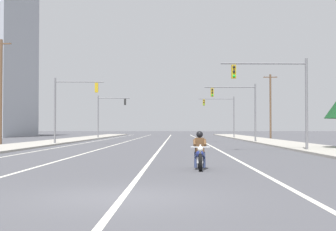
{
  "coord_description": "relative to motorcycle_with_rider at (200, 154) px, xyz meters",
  "views": [
    {
      "loc": [
        1.39,
        -11.11,
        1.6
      ],
      "look_at": [
        0.91,
        15.97,
        2.26
      ],
      "focal_mm": 51.89,
      "sensor_mm": 36.0,
      "label": 1
    }
  ],
  "objects": [
    {
      "name": "traffic_signal_mid_left",
      "position": [
        -10.94,
        51.53,
        3.5
      ],
      "size": [
        4.66,
        0.58,
        6.2
      ],
      "color": "slate",
      "rests_on": "ground"
    },
    {
      "name": "lane_stripe_right",
      "position": [
        2.08,
        37.62,
        -0.58
      ],
      "size": [
        0.16,
        100.0,
        0.01
      ],
      "primitive_type": "cube",
      "color": "beige",
      "rests_on": "ground"
    },
    {
      "name": "lane_stripe_far_left",
      "position": [
        -10.28,
        37.62,
        -0.58
      ],
      "size": [
        0.16,
        100.0,
        0.01
      ],
      "primitive_type": "cube",
      "color": "beige",
      "rests_on": "ground"
    },
    {
      "name": "sidewalk_kerb_right",
      "position": [
        9.28,
        32.62,
        -0.52
      ],
      "size": [
        4.4,
        110.0,
        0.14
      ],
      "primitive_type": "cube",
      "color": "#9E998E",
      "rests_on": "ground"
    },
    {
      "name": "traffic_signal_far_right",
      "position": [
        6.09,
        53.64,
        3.54
      ],
      "size": [
        5.35,
        0.59,
        6.2
      ],
      "color": "slate",
      "rests_on": "ground"
    },
    {
      "name": "traffic_signal_mid_right",
      "position": [
        5.85,
        32.78,
        3.55
      ],
      "size": [
        5.45,
        0.44,
        6.2
      ],
      "color": "slate",
      "rests_on": "ground"
    },
    {
      "name": "traffic_signal_near_left",
      "position": [
        -10.87,
        26.31,
        3.49
      ],
      "size": [
        4.59,
        0.53,
        6.2
      ],
      "color": "slate",
      "rests_on": "ground"
    },
    {
      "name": "ground_plane",
      "position": [
        -2.27,
        -7.38,
        -0.59
      ],
      "size": [
        400.0,
        400.0,
        0.0
      ],
      "primitive_type": "plane",
      "color": "#47474C"
    },
    {
      "name": "sidewalk_kerb_left",
      "position": [
        -13.82,
        32.62,
        -0.52
      ],
      "size": [
        4.4,
        110.0,
        0.14
      ],
      "primitive_type": "cube",
      "color": "#9E998E",
      "rests_on": "ground"
    },
    {
      "name": "utility_pole_right_far",
      "position": [
        12.27,
        49.6,
        4.13
      ],
      "size": [
        1.95,
        0.26,
        9.05
      ],
      "color": "brown",
      "rests_on": "ground"
    },
    {
      "name": "motorcycle_with_rider",
      "position": [
        0.0,
        0.0,
        0.0
      ],
      "size": [
        0.7,
        2.19,
        1.46
      ],
      "color": "black",
      "rests_on": "ground"
    },
    {
      "name": "utility_pole_left_near",
      "position": [
        -17.28,
        26.37,
        4.52
      ],
      "size": [
        1.88,
        0.26,
        9.83
      ],
      "color": "brown",
      "rests_on": "ground"
    },
    {
      "name": "lane_stripe_center",
      "position": [
        -2.11,
        37.62,
        -0.58
      ],
      "size": [
        0.16,
        100.0,
        0.01
      ],
      "primitive_type": "cube",
      "color": "beige",
      "rests_on": "ground"
    },
    {
      "name": "traffic_signal_near_right",
      "position": [
        6.07,
        13.81,
        3.57
      ],
      "size": [
        5.81,
        0.52,
        6.2
      ],
      "color": "slate",
      "rests_on": "ground"
    },
    {
      "name": "lane_stripe_left",
      "position": [
        -6.52,
        37.62,
        -0.58
      ],
      "size": [
        0.16,
        100.0,
        0.01
      ],
      "primitive_type": "cube",
      "color": "beige",
      "rests_on": "ground"
    }
  ]
}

